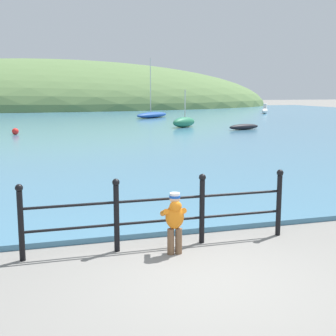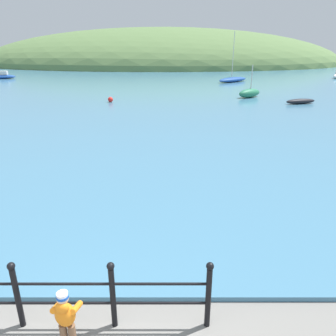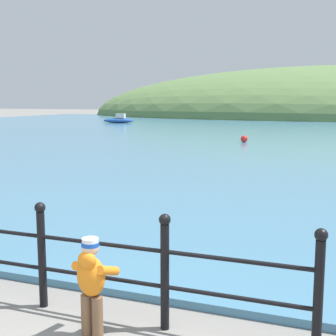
{
  "view_description": "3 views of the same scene",
  "coord_description": "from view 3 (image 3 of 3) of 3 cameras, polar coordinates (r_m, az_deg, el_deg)",
  "views": [
    {
      "loc": [
        -2.34,
        -5.74,
        2.61
      ],
      "look_at": [
        0.54,
        3.74,
        0.94
      ],
      "focal_mm": 50.0,
      "sensor_mm": 36.0,
      "label": 1
    },
    {
      "loc": [
        1.32,
        -2.5,
        4.25
      ],
      "look_at": [
        1.32,
        6.37,
        0.83
      ],
      "focal_mm": 35.0,
      "sensor_mm": 36.0,
      "label": 2
    },
    {
      "loc": [
        2.11,
        -2.7,
        2.32
      ],
      "look_at": [
        -1.11,
        5.74,
        1.01
      ],
      "focal_mm": 50.0,
      "sensor_mm": 36.0,
      "label": 3
    }
  ],
  "objects": [
    {
      "name": "child_in_coat",
      "position": [
        4.74,
        -9.34,
        -13.09
      ],
      "size": [
        0.4,
        0.39,
        1.0
      ],
      "color": "brown",
      "rests_on": "ground"
    },
    {
      "name": "iron_railing",
      "position": [
        5.11,
        -8.29,
        -10.99
      ],
      "size": [
        4.55,
        0.12,
        1.21
      ],
      "color": "black",
      "rests_on": "ground"
    },
    {
      "name": "water",
      "position": [
        34.83,
        17.42,
        4.17
      ],
      "size": [
        80.0,
        60.0,
        0.1
      ],
      "primitive_type": "cube",
      "color": "teal",
      "rests_on": "ground"
    },
    {
      "name": "far_hillside",
      "position": [
        69.87,
        19.25,
        5.93
      ],
      "size": [
        71.36,
        39.25,
        13.99
      ],
      "color": "#567542",
      "rests_on": "ground"
    },
    {
      "name": "boat_far_right",
      "position": [
        45.98,
        -6.03,
        5.84
      ],
      "size": [
        3.16,
        1.5,
        0.9
      ],
      "color": "#1E4793",
      "rests_on": "water"
    },
    {
      "name": "mooring_buoy",
      "position": [
        25.11,
        9.27,
        3.53
      ],
      "size": [
        0.37,
        0.37,
        0.37
      ],
      "primitive_type": "sphere",
      "color": "red",
      "rests_on": "water"
    }
  ]
}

